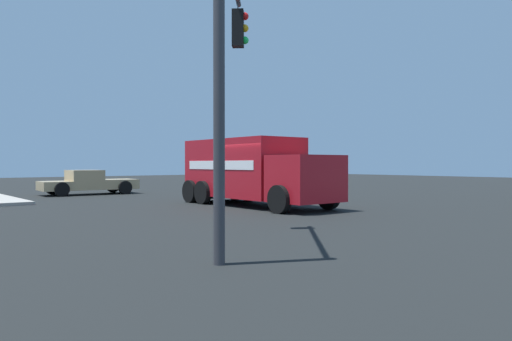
{
  "coord_description": "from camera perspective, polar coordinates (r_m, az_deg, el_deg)",
  "views": [
    {
      "loc": [
        -14.6,
        12.28,
        1.74
      ],
      "look_at": [
        0.69,
        -0.23,
        1.46
      ],
      "focal_mm": 33.45,
      "sensor_mm": 36.0,
      "label": 1
    }
  ],
  "objects": [
    {
      "name": "ground_plane",
      "position": [
        19.16,
        0.79,
        -4.39
      ],
      "size": [
        100.0,
        100.0,
        0.0
      ],
      "primitive_type": "plane",
      "color": "black"
    },
    {
      "name": "delivery_truck",
      "position": [
        19.72,
        -0.38,
        -0.02
      ],
      "size": [
        7.62,
        2.87,
        2.77
      ],
      "color": "#AD141E",
      "rests_on": "ground"
    },
    {
      "name": "traffic_light_primary",
      "position": [
        9.93,
        -3.39,
        14.6
      ],
      "size": [
        3.56,
        3.17,
        6.22
      ],
      "color": "#38383D",
      "rests_on": "ground"
    },
    {
      "name": "pickup_tan",
      "position": [
        28.48,
        -19.44,
        -1.26
      ],
      "size": [
        2.47,
        5.3,
        1.38
      ],
      "color": "tan",
      "rests_on": "ground"
    }
  ]
}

